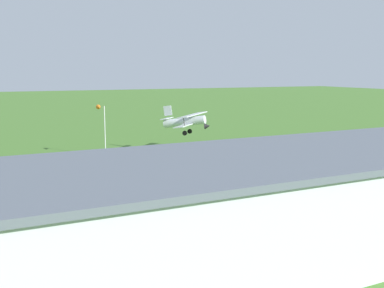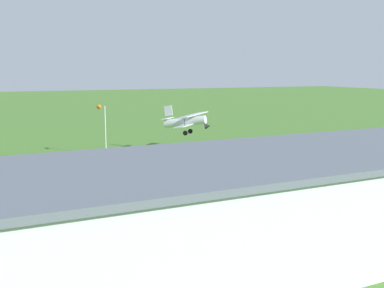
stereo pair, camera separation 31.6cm
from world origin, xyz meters
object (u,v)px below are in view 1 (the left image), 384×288
at_px(biplane, 187,121).
at_px(person_beside_truck, 355,177).
at_px(person_crossing_taxiway, 323,166).
at_px(hangar, 259,206).
at_px(windsock, 100,111).

bearing_deg(biplane, person_beside_truck, 108.34).
relative_size(biplane, person_crossing_taxiway, 4.48).
bearing_deg(person_crossing_taxiway, hangar, 40.82).
bearing_deg(hangar, person_crossing_taxiway, -139.18).
height_order(hangar, person_beside_truck, hangar).
height_order(hangar, person_crossing_taxiway, hangar).
bearing_deg(biplane, hangar, 72.92).
relative_size(hangar, person_beside_truck, 23.43).
bearing_deg(windsock, biplane, 169.92).
height_order(person_beside_truck, windsock, windsock).
height_order(hangar, windsock, windsock).
bearing_deg(hangar, windsock, -88.67).
height_order(biplane, windsock, windsock).
bearing_deg(windsock, person_beside_truck, 126.96).
distance_m(biplane, person_crossing_taxiway, 19.69).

